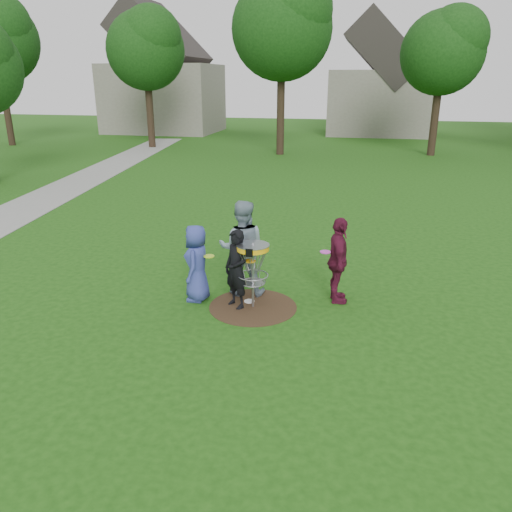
% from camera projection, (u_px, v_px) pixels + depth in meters
% --- Properties ---
extents(ground, '(100.00, 100.00, 0.00)m').
position_uv_depth(ground, '(253.00, 307.00, 10.21)').
color(ground, '#19470F').
rests_on(ground, ground).
extents(dirt_patch, '(1.80, 1.80, 0.01)m').
position_uv_depth(dirt_patch, '(253.00, 307.00, 10.21)').
color(dirt_patch, '#47331E').
rests_on(dirt_patch, ground).
extents(concrete_path, '(7.75, 39.92, 0.02)m').
position_uv_depth(concrete_path, '(47.00, 197.00, 19.53)').
color(concrete_path, '#9E9E99').
rests_on(concrete_path, ground).
extents(player_blue, '(0.57, 0.83, 1.62)m').
position_uv_depth(player_blue, '(197.00, 263.00, 10.29)').
color(player_blue, '#354092').
rests_on(player_blue, ground).
extents(player_black, '(0.71, 0.67, 1.63)m').
position_uv_depth(player_black, '(236.00, 269.00, 9.96)').
color(player_black, black).
rests_on(player_black, ground).
extents(player_grey, '(1.10, 0.91, 2.06)m').
position_uv_depth(player_grey, '(242.00, 248.00, 10.54)').
color(player_grey, '#7E93A3').
rests_on(player_grey, ground).
extents(player_maroon, '(0.61, 1.12, 1.81)m').
position_uv_depth(player_maroon, '(338.00, 261.00, 10.17)').
color(player_maroon, '#5B142D').
rests_on(player_maroon, ground).
extents(disc_on_grass, '(0.22, 0.22, 0.02)m').
position_uv_depth(disc_on_grass, '(249.00, 301.00, 10.43)').
color(disc_on_grass, white).
rests_on(disc_on_grass, ground).
extents(disc_golf_basket, '(0.66, 0.67, 1.38)m').
position_uv_depth(disc_golf_basket, '(253.00, 260.00, 9.86)').
color(disc_golf_basket, '#9EA0A5').
rests_on(disc_golf_basket, ground).
extents(held_discs, '(2.54, 0.76, 0.28)m').
position_uv_depth(held_discs, '(257.00, 253.00, 10.07)').
color(held_discs, '#CCFF1C').
rests_on(held_discs, ground).
extents(tree_row, '(51.20, 17.42, 9.90)m').
position_uv_depth(tree_row, '(342.00, 43.00, 27.07)').
color(tree_row, '#38281C').
rests_on(tree_row, ground).
extents(house_row, '(44.50, 10.65, 11.62)m').
position_uv_depth(house_row, '(405.00, 82.00, 38.33)').
color(house_row, gray).
rests_on(house_row, ground).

